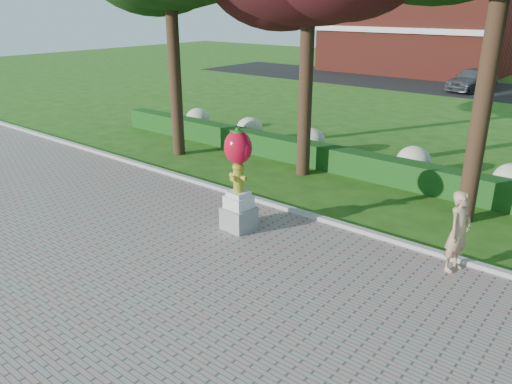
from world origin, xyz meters
TOP-DOWN VIEW (x-y plane):
  - ground at (0.00, 0.00)m, footprint 100.00×100.00m
  - walkway at (0.00, -4.00)m, footprint 40.00×14.00m
  - curb at (0.00, 3.00)m, footprint 40.00×0.18m
  - lawn_hedge at (0.00, 7.00)m, footprint 24.00×0.70m
  - hydrangea_row at (0.57, 8.00)m, footprint 20.10×1.10m
  - building_left at (-10.00, 34.00)m, footprint 14.00×8.00m
  - hydrant_sculpture at (-0.74, 1.27)m, footprint 0.76×0.75m
  - woman at (4.19, 2.60)m, footprint 0.55×0.72m
  - parked_car at (-3.00, 27.05)m, footprint 2.51×4.66m

SIDE VIEW (x-z plane):
  - ground at x=0.00m, z-range 0.00..0.00m
  - walkway at x=0.00m, z-range 0.00..0.04m
  - curb at x=0.00m, z-range 0.00..0.15m
  - lawn_hedge at x=0.00m, z-range 0.00..0.80m
  - hydrangea_row at x=0.57m, z-range 0.06..1.04m
  - parked_car at x=-3.00m, z-range 0.02..1.52m
  - woman at x=4.19m, z-range 0.04..1.81m
  - hydrant_sculpture at x=-0.74m, z-range 0.12..2.72m
  - building_left at x=-10.00m, z-range 0.00..7.00m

